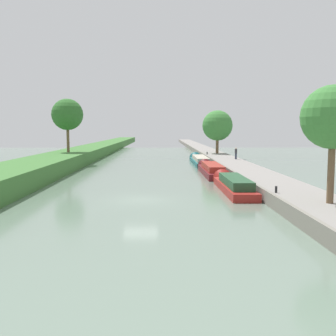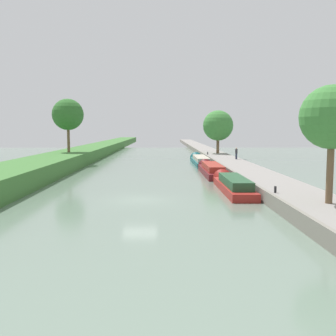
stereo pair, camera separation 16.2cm
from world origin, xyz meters
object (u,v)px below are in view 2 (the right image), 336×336
object	(u,v)px
narrowboat_maroon	(211,170)
mooring_bollard_near	(275,190)
narrowboat_red	(232,184)
person_walking	(236,153)
mooring_bollard_far	(208,153)
narrowboat_teal	(200,160)

from	to	relation	value
narrowboat_maroon	mooring_bollard_near	bearing A→B (deg)	-83.92
narrowboat_red	person_walking	distance (m)	22.81
narrowboat_red	mooring_bollard_far	xyz separation A→B (m)	(1.70, 32.54, 0.62)
narrowboat_red	mooring_bollard_near	size ratio (longest dim) A/B	24.98
narrowboat_maroon	person_walking	world-z (taller)	person_walking
narrowboat_maroon	person_walking	distance (m)	11.53
mooring_bollard_near	mooring_bollard_far	distance (m)	39.37
person_walking	narrowboat_teal	bearing A→B (deg)	142.12
narrowboat_maroon	narrowboat_teal	bearing A→B (deg)	89.75
narrowboat_red	person_walking	bearing A→B (deg)	78.41
narrowboat_red	narrowboat_maroon	bearing A→B (deg)	91.40
narrowboat_teal	mooring_bollard_far	size ratio (longest dim) A/B	32.26
narrowboat_red	mooring_bollard_far	world-z (taller)	mooring_bollard_far
narrowboat_red	mooring_bollard_near	xyz separation A→B (m)	(1.70, -6.82, 0.62)
person_walking	narrowboat_maroon	bearing A→B (deg)	-115.13
narrowboat_teal	mooring_bollard_far	xyz separation A→B (m)	(1.94, 6.49, 0.66)
narrowboat_red	narrowboat_maroon	world-z (taller)	narrowboat_maroon
narrowboat_maroon	mooring_bollard_near	size ratio (longest dim) A/B	27.69
narrowboat_teal	mooring_bollard_far	bearing A→B (deg)	73.40
person_walking	narrowboat_red	bearing A→B (deg)	-101.59
narrowboat_maroon	narrowboat_teal	size ratio (longest dim) A/B	0.86
narrowboat_red	mooring_bollard_far	bearing A→B (deg)	87.00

